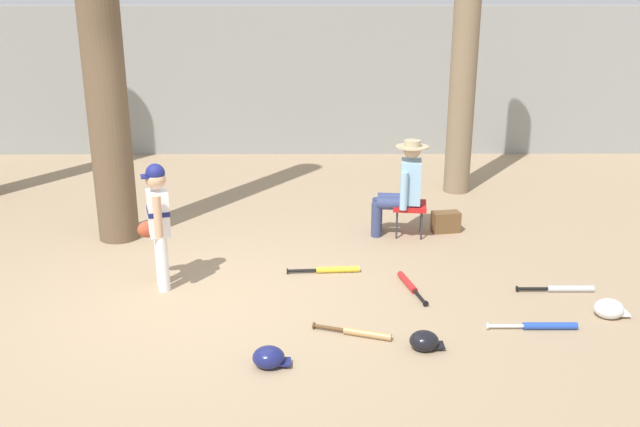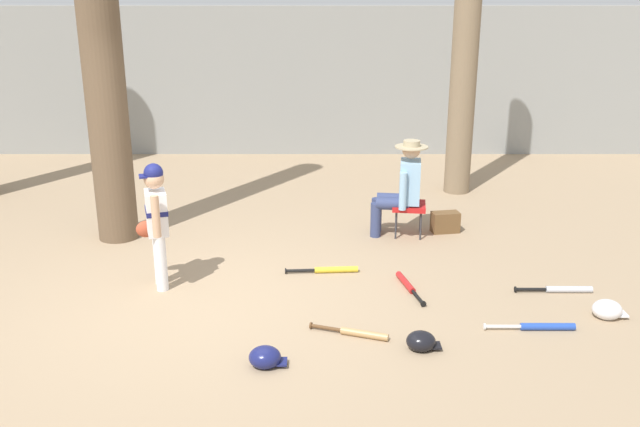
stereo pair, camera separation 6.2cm
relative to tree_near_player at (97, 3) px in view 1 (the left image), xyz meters
name	(u,v)px [view 1 (the left image)]	position (x,y,z in m)	size (l,w,h in m)	color
ground_plane	(204,304)	(1.32, -1.87, -2.77)	(60.00, 60.00, 0.00)	#9E8466
concrete_back_wall	(255,81)	(1.32, 4.62, -1.46)	(18.00, 0.36, 2.63)	gray
tree_near_player	(97,3)	(0.00, 0.00, 0.00)	(0.70, 0.70, 6.26)	brown
tree_behind_spectator	(466,35)	(4.54, 2.01, -0.48)	(0.50, 0.50, 5.07)	#7F6B51
young_ballplayer	(158,218)	(0.83, -1.45, -2.03)	(0.43, 0.57, 1.31)	white
folding_stool	(410,207)	(3.57, 0.08, -2.41)	(0.45, 0.45, 0.41)	red
seated_spectator	(402,185)	(3.48, 0.09, -2.13)	(0.67, 0.54, 1.20)	navy
handbag_beside_stool	(446,222)	(4.05, 0.19, -2.64)	(0.34, 0.18, 0.26)	brown
bat_blue_youth	(543,326)	(4.47, -2.42, -2.74)	(0.82, 0.07, 0.07)	#2347AD
bat_wood_tan	(361,333)	(2.82, -2.54, -2.74)	(0.71, 0.29, 0.07)	tan
bat_yellow_trainer	(332,270)	(2.59, -1.11, -2.74)	(0.79, 0.11, 0.07)	yellow
bat_red_barrel	(409,284)	(3.38, -1.50, -2.74)	(0.22, 0.75, 0.07)	red
bat_aluminum_silver	(564,289)	(4.94, -1.62, -2.74)	(0.78, 0.07, 0.07)	#B7BCC6
batting_helmet_white	(609,309)	(5.16, -2.17, -2.69)	(0.32, 0.25, 0.19)	silver
batting_helmet_navy	(269,357)	(2.03, -3.03, -2.70)	(0.31, 0.24, 0.18)	navy
batting_helmet_black	(424,341)	(3.34, -2.76, -2.70)	(0.30, 0.23, 0.17)	black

